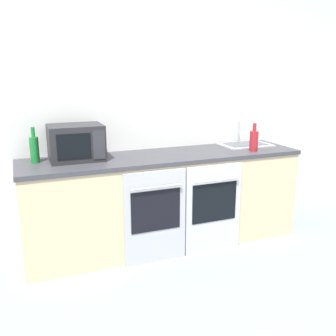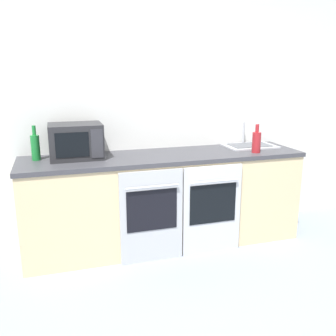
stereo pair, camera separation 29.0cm
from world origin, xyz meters
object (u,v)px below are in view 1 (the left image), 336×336
Objects in this scene: sink at (245,144)px; oven_left at (155,217)px; microwave at (76,142)px; bottle_green at (34,149)px; bottle_red at (254,140)px; oven_right at (213,208)px.

oven_left is at bearing -159.32° from sink.
oven_left is 1.36m from sink.
bottle_green is (-0.35, 0.02, -0.04)m from microwave.
microwave is 1.71m from bottle_red.
bottle_red is (0.52, 0.16, 0.58)m from oven_right.
oven_left is 1.20m from bottle_green.
oven_left is at bearing -25.41° from bottle_green.
bottle_red is at bearing 17.17° from oven_right.
bottle_green is (-1.52, 0.45, 0.60)m from oven_right.
microwave is 1.78m from sink.
oven_right is 1.69m from bottle_green.
microwave is at bearing 171.22° from bottle_red.
bottle_red is 0.32m from sink.
bottle_green reaches higher than oven_left.
bottle_green is at bearing 172.03° from bottle_red.
oven_right is (0.58, 0.00, 0.00)m from oven_left.
bottle_red is at bearing -8.78° from microwave.
bottle_green is 2.13m from sink.
bottle_green is at bearing -179.92° from sink.
bottle_green is (-2.04, 0.29, 0.01)m from bottle_red.
sink is at bearing 36.42° from oven_right.
oven_left is 0.96m from microwave.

